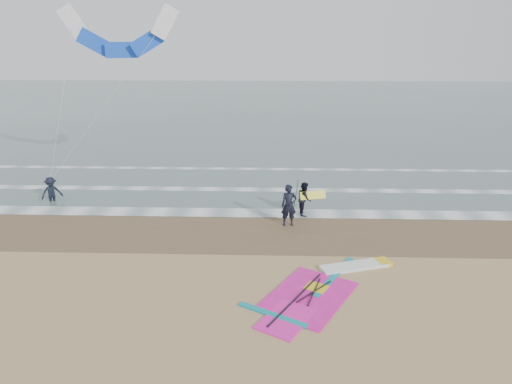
{
  "coord_description": "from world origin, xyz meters",
  "views": [
    {
      "loc": [
        -0.67,
        -13.16,
        8.24
      ],
      "look_at": [
        -1.26,
        5.0,
        2.2
      ],
      "focal_mm": 32.0,
      "sensor_mm": 36.0,
      "label": 1
    }
  ],
  "objects_px": {
    "windsurf_rig": "(323,288)",
    "person_wading": "(51,186)",
    "person_walking": "(304,199)",
    "person_standing": "(289,205)",
    "surf_kite": "(120,36)"
  },
  "relations": [
    {
      "from": "person_wading",
      "to": "person_standing",
      "type": "bearing_deg",
      "value": -52.33
    },
    {
      "from": "person_standing",
      "to": "surf_kite",
      "type": "xyz_separation_m",
      "value": [
        -9.09,
        5.9,
        7.48
      ]
    },
    {
      "from": "person_standing",
      "to": "person_walking",
      "type": "height_order",
      "value": "person_standing"
    },
    {
      "from": "windsurf_rig",
      "to": "person_wading",
      "type": "xyz_separation_m",
      "value": [
        -13.59,
        8.62,
        0.83
      ]
    },
    {
      "from": "person_walking",
      "to": "surf_kite",
      "type": "relative_size",
      "value": 0.19
    },
    {
      "from": "person_standing",
      "to": "surf_kite",
      "type": "height_order",
      "value": "surf_kite"
    },
    {
      "from": "windsurf_rig",
      "to": "person_walking",
      "type": "distance_m",
      "value": 7.18
    },
    {
      "from": "person_walking",
      "to": "windsurf_rig",
      "type": "bearing_deg",
      "value": 177.92
    },
    {
      "from": "person_walking",
      "to": "surf_kite",
      "type": "xyz_separation_m",
      "value": [
        -9.91,
        4.51,
        7.63
      ]
    },
    {
      "from": "person_wading",
      "to": "surf_kite",
      "type": "relative_size",
      "value": 0.19
    },
    {
      "from": "person_wading",
      "to": "surf_kite",
      "type": "bearing_deg",
      "value": 1.53
    },
    {
      "from": "person_wading",
      "to": "surf_kite",
      "type": "xyz_separation_m",
      "value": [
        3.48,
        3.02,
        7.61
      ]
    },
    {
      "from": "person_walking",
      "to": "surf_kite",
      "type": "height_order",
      "value": "surf_kite"
    },
    {
      "from": "windsurf_rig",
      "to": "person_walking",
      "type": "xyz_separation_m",
      "value": [
        -0.2,
        7.13,
        0.81
      ]
    },
    {
      "from": "person_standing",
      "to": "person_wading",
      "type": "bearing_deg",
      "value": 158.92
    }
  ]
}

